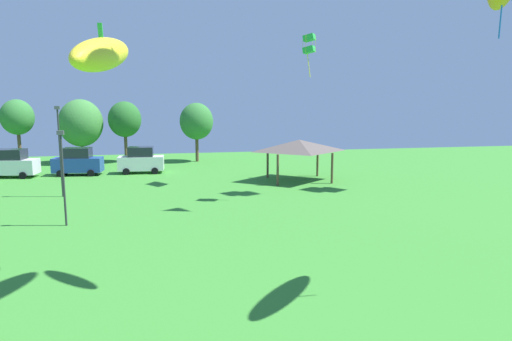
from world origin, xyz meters
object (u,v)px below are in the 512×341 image
parked_car_third_from_left (141,160)px  light_post_0 (63,172)px  kite_flying_2 (102,54)px  treeline_tree_1 (17,117)px  treeline_tree_4 (196,121)px  parked_car_second_from_left (78,162)px  parked_car_leftmost (11,164)px  park_pavilion (299,146)px  kite_flying_0 (309,44)px  treeline_tree_2 (81,123)px  light_post_1 (60,146)px  treeline_tree_3 (125,120)px

parked_car_third_from_left → light_post_0: light_post_0 is taller
kite_flying_2 → treeline_tree_1: size_ratio=0.76×
treeline_tree_4 → treeline_tree_1: bearing=178.9°
parked_car_second_from_left → treeline_tree_4: treeline_tree_4 is taller
kite_flying_2 → treeline_tree_4: kite_flying_2 is taller
parked_car_leftmost → park_pavilion: 26.22m
kite_flying_0 → treeline_tree_1: size_ratio=0.41×
parked_car_third_from_left → treeline_tree_2: (-6.77, 8.55, 3.20)m
treeline_tree_2 → kite_flying_0: bearing=-50.7°
parked_car_second_from_left → park_pavilion: size_ratio=0.74×
parked_car_leftmost → park_pavilion: park_pavilion is taller
treeline_tree_1 → treeline_tree_4: treeline_tree_1 is taller
kite_flying_0 → park_pavilion: kite_flying_0 is taller
kite_flying_0 → treeline_tree_1: (-25.06, 22.18, -5.61)m
treeline_tree_1 → kite_flying_0: bearing=-41.5°
kite_flying_0 → parked_car_third_from_left: kite_flying_0 is taller
parked_car_second_from_left → treeline_tree_1: size_ratio=0.64×
parked_car_leftmost → light_post_0: 19.86m
parked_car_third_from_left → park_pavilion: bearing=-24.0°
kite_flying_2 → treeline_tree_4: size_ratio=0.81×
treeline_tree_2 → treeline_tree_4: bearing=-5.6°
light_post_0 → light_post_1: light_post_1 is taller
treeline_tree_3 → treeline_tree_2: bearing=179.6°
parked_car_third_from_left → treeline_tree_4: 9.95m
treeline_tree_2 → treeline_tree_4: 12.70m
kite_flying_0 → kite_flying_2: 17.97m
treeline_tree_2 → park_pavilion: bearing=-36.9°
kite_flying_2 → parked_car_leftmost: size_ratio=1.12×
parked_car_leftmost → parked_car_second_from_left: 5.77m
park_pavilion → light_post_0: bearing=-146.4°
parked_car_third_from_left → treeline_tree_3: size_ratio=0.63×
light_post_0 → treeline_tree_1: treeline_tree_1 is taller
kite_flying_2 → treeline_tree_2: (-7.10, 36.46, -4.19)m
light_post_1 → treeline_tree_4: (11.01, 17.26, 0.86)m
parked_car_second_from_left → kite_flying_2: bearing=-72.3°
kite_flying_0 → treeline_tree_1: 33.93m
treeline_tree_1 → treeline_tree_2: bearing=7.8°
parked_car_third_from_left → treeline_tree_2: treeline_tree_2 is taller
kite_flying_2 → light_post_0: (-3.61, 9.74, -5.56)m
parked_car_leftmost → kite_flying_0: bearing=-23.3°
treeline_tree_3 → treeline_tree_1: bearing=-175.7°
light_post_0 → treeline_tree_1: 27.70m
parked_car_third_from_left → treeline_tree_4: bearing=53.8°
park_pavilion → treeline_tree_3: treeline_tree_3 is taller
parked_car_third_from_left → light_post_1: 11.45m
kite_flying_0 → light_post_1: (-17.22, 4.54, -7.05)m
treeline_tree_2 → light_post_1: bearing=-84.9°
park_pavilion → treeline_tree_2: 25.71m
light_post_1 → treeline_tree_2: (-1.64, 18.49, 0.74)m
parked_car_second_from_left → treeline_tree_2: (-1.00, 8.62, 3.19)m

